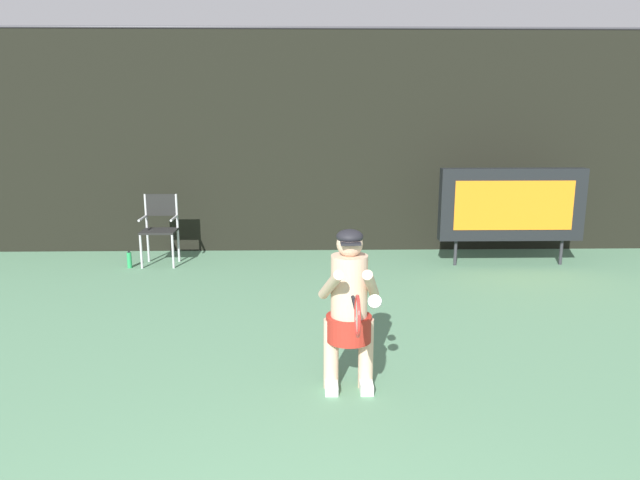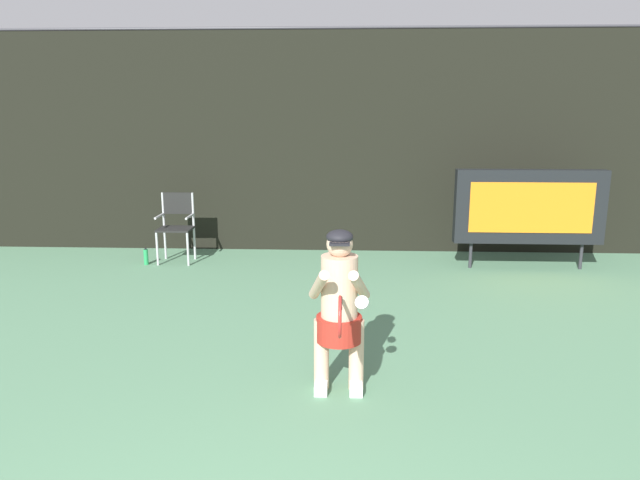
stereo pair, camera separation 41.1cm
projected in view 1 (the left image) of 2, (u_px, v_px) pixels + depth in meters
The scene contains 6 objects.
backdrop_screen at pixel (295, 143), 9.77m from camera, with size 18.00×0.12×3.66m.
scoreboard at pixel (512, 205), 8.96m from camera, with size 2.20×0.21×1.50m.
umpire_chair at pixel (160, 225), 9.10m from camera, with size 0.52×0.44×1.08m.
water_bottle at pixel (129, 260), 8.97m from camera, with size 0.07×0.07×0.27m.
tennis_player at pixel (349, 306), 4.97m from camera, with size 0.53×0.60×1.41m.
tennis_racket at pixel (357, 315), 4.33m from camera, with size 0.03×0.60×0.31m.
Camera 1 is at (0.19, -1.39, 2.38)m, focal length 33.11 mm.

